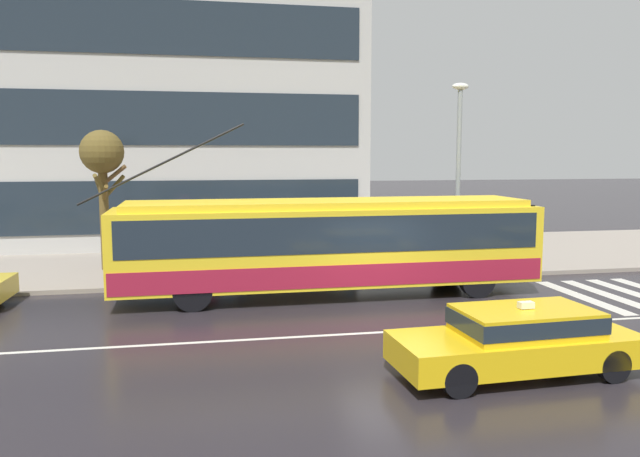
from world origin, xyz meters
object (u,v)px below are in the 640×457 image
object	(u,v)px
taxi_oncoming_near	(519,338)
bus_shelter	(293,218)
pedestrian_approaching_curb	(210,224)
street_lamp	(459,160)
pedestrian_walking_past	(239,227)
pedestrian_at_shelter	(179,224)
trolleybus	(329,243)
street_tree_bare	(102,159)

from	to	relation	value
taxi_oncoming_near	bus_shelter	bearing A→B (deg)	104.60
pedestrian_approaching_curb	street_lamp	world-z (taller)	street_lamp
pedestrian_approaching_curb	pedestrian_walking_past	distance (m)	1.61
bus_shelter	street_lamp	bearing A→B (deg)	-4.00
taxi_oncoming_near	pedestrian_walking_past	size ratio (longest dim) A/B	2.32
bus_shelter	pedestrian_approaching_curb	xyz separation A→B (m)	(-2.76, 1.27, -0.27)
pedestrian_at_shelter	street_lamp	distance (m)	9.81
pedestrian_walking_past	street_lamp	bearing A→B (deg)	-2.83
taxi_oncoming_near	bus_shelter	xyz separation A→B (m)	(-2.71, 10.42, 1.27)
taxi_oncoming_near	trolleybus	bearing A→B (deg)	106.35
pedestrian_at_shelter	pedestrian_approaching_curb	distance (m)	1.25
trolleybus	pedestrian_approaching_curb	size ratio (longest dim) A/B	6.56
taxi_oncoming_near	pedestrian_approaching_curb	xyz separation A→B (m)	(-5.48, 11.69, 1.01)
trolleybus	pedestrian_walking_past	distance (m)	3.94
trolleybus	pedestrian_walking_past	size ratio (longest dim) A/B	6.42
trolleybus	street_lamp	size ratio (longest dim) A/B	2.03
trolleybus	street_tree_bare	distance (m)	8.80
bus_shelter	street_tree_bare	distance (m)	6.86
street_lamp	street_tree_bare	bearing A→B (deg)	170.07
pedestrian_approaching_curb	street_lamp	size ratio (longest dim) A/B	0.31
pedestrian_at_shelter	street_tree_bare	size ratio (longest dim) A/B	0.42
pedestrian_approaching_curb	street_lamp	xyz separation A→B (m)	(8.49, -1.67, 2.24)
street_tree_bare	pedestrian_walking_past	bearing A→B (deg)	-21.04
trolleybus	bus_shelter	distance (m)	3.23
taxi_oncoming_near	bus_shelter	distance (m)	10.84
taxi_oncoming_near	pedestrian_at_shelter	world-z (taller)	pedestrian_at_shelter
pedestrian_walking_past	street_tree_bare	distance (m)	5.34
street_lamp	street_tree_bare	xyz separation A→B (m)	(-12.07, 2.11, 0.02)
pedestrian_approaching_curb	street_lamp	distance (m)	8.94
pedestrian_at_shelter	street_lamp	world-z (taller)	street_lamp
pedestrian_at_shelter	pedestrian_walking_past	size ratio (longest dim) A/B	1.00
pedestrian_at_shelter	street_lamp	size ratio (longest dim) A/B	0.32
bus_shelter	street_tree_bare	xyz separation A→B (m)	(-6.34, 1.71, 2.00)
street_tree_bare	trolleybus	bearing A→B (deg)	-35.10
trolleybus	street_lamp	bearing A→B (deg)	28.13
pedestrian_approaching_curb	street_tree_bare	world-z (taller)	street_tree_bare
trolleybus	bus_shelter	bearing A→B (deg)	100.46
taxi_oncoming_near	pedestrian_at_shelter	bearing A→B (deg)	120.63
pedestrian_approaching_curb	pedestrian_walking_past	world-z (taller)	pedestrian_walking_past
pedestrian_at_shelter	street_tree_bare	world-z (taller)	street_tree_bare
pedestrian_at_shelter	pedestrian_walking_past	bearing A→B (deg)	-16.97
pedestrian_walking_past	street_lamp	xyz separation A→B (m)	(7.55, -0.37, 2.22)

